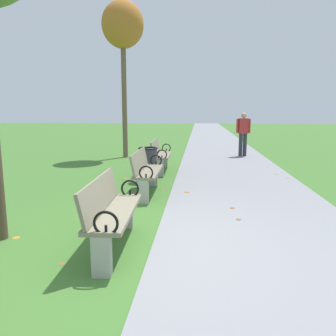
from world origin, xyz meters
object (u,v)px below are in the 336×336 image
pedestrian_walking (243,132)px  trash_bin (148,164)px  park_bench_2 (146,171)px  tree_2 (123,27)px  park_bench_3 (160,155)px  park_bench_1 (111,211)px

pedestrian_walking → trash_bin: bearing=-121.4°
park_bench_2 → tree_2: size_ratio=0.29×
tree_2 → pedestrian_walking: size_ratio=3.39×
park_bench_3 → park_bench_2: bearing=-90.0°
park_bench_1 → pedestrian_walking: bearing=72.7°
park_bench_3 → tree_2: tree_2 is taller
tree_2 → park_bench_3: bearing=-59.9°
tree_2 → trash_bin: tree_2 is taller
park_bench_2 → tree_2: (-1.63, 5.37, 4.10)m
park_bench_2 → park_bench_3: bearing=90.0°
park_bench_1 → park_bench_2: (-0.00, 2.79, 0.00)m
park_bench_1 → trash_bin: bearing=92.1°
park_bench_2 → pedestrian_walking: 6.55m
park_bench_1 → tree_2: (-1.63, 8.16, 4.10)m
park_bench_2 → pedestrian_walking: (2.73, 5.94, 0.44)m
park_bench_1 → tree_2: bearing=101.3°
park_bench_3 → pedestrian_walking: 4.36m
pedestrian_walking → park_bench_1: bearing=-107.3°
park_bench_3 → trash_bin: size_ratio=1.92×
park_bench_3 → tree_2: bearing=120.1°
park_bench_2 → trash_bin: 1.23m
park_bench_1 → trash_bin: park_bench_1 is taller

